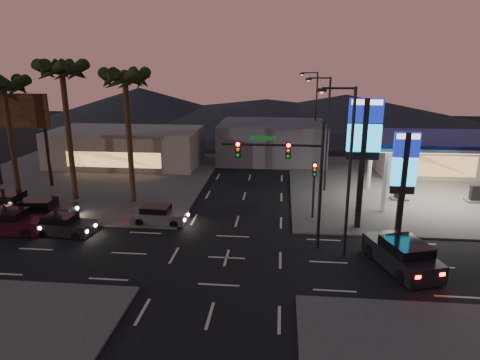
# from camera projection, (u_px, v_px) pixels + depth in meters

# --- Properties ---
(ground) EXTENTS (140.00, 140.00, 0.00)m
(ground) POSITION_uv_depth(u_px,v_px,m) (227.00, 258.00, 25.49)
(ground) COLOR black
(ground) RESTS_ON ground
(corner_lot_ne) EXTENTS (24.00, 24.00, 0.12)m
(corner_lot_ne) POSITION_uv_depth(u_px,v_px,m) (421.00, 187.00, 39.27)
(corner_lot_ne) COLOR #47443F
(corner_lot_ne) RESTS_ON ground
(corner_lot_nw) EXTENTS (24.00, 24.00, 0.12)m
(corner_lot_nw) POSITION_uv_depth(u_px,v_px,m) (87.00, 178.00, 42.31)
(corner_lot_nw) COLOR #47443F
(corner_lot_nw) RESTS_ON ground
(gas_station) EXTENTS (12.20, 8.20, 5.47)m
(gas_station) POSITION_uv_depth(u_px,v_px,m) (444.00, 142.00, 34.07)
(gas_station) COLOR silver
(gas_station) RESTS_ON ground
(convenience_store) EXTENTS (10.00, 6.00, 4.00)m
(convenience_store) POSITION_uv_depth(u_px,v_px,m) (429.00, 155.00, 43.34)
(convenience_store) COLOR #726B5B
(convenience_store) RESTS_ON ground
(pylon_sign_tall) EXTENTS (2.20, 0.35, 9.00)m
(pylon_sign_tall) POSITION_uv_depth(u_px,v_px,m) (364.00, 138.00, 28.20)
(pylon_sign_tall) COLOR black
(pylon_sign_tall) RESTS_ON ground
(pylon_sign_short) EXTENTS (1.60, 0.35, 7.00)m
(pylon_sign_short) POSITION_uv_depth(u_px,v_px,m) (404.00, 168.00, 27.48)
(pylon_sign_short) COLOR black
(pylon_sign_short) RESTS_ON ground
(traffic_signal_mast) EXTENTS (6.10, 0.39, 8.00)m
(traffic_signal_mast) POSITION_uv_depth(u_px,v_px,m) (292.00, 166.00, 25.61)
(traffic_signal_mast) COLOR black
(traffic_signal_mast) RESTS_ON ground
(pedestal_signal) EXTENTS (0.32, 0.39, 4.30)m
(pedestal_signal) POSITION_uv_depth(u_px,v_px,m) (314.00, 181.00, 30.85)
(pedestal_signal) COLOR black
(pedestal_signal) RESTS_ON ground
(streetlight_near) EXTENTS (2.14, 0.25, 10.00)m
(streetlight_near) POSITION_uv_depth(u_px,v_px,m) (347.00, 163.00, 24.24)
(streetlight_near) COLOR black
(streetlight_near) RESTS_ON ground
(streetlight_mid) EXTENTS (2.14, 0.25, 10.00)m
(streetlight_mid) POSITION_uv_depth(u_px,v_px,m) (325.00, 128.00, 36.69)
(streetlight_mid) COLOR black
(streetlight_mid) RESTS_ON ground
(streetlight_far) EXTENTS (2.14, 0.25, 10.00)m
(streetlight_far) POSITION_uv_depth(u_px,v_px,m) (314.00, 109.00, 50.09)
(streetlight_far) COLOR black
(streetlight_far) RESTS_ON ground
(palm_a) EXTENTS (4.41, 4.41, 10.86)m
(palm_a) POSITION_uv_depth(u_px,v_px,m) (125.00, 86.00, 32.86)
(palm_a) COLOR black
(palm_a) RESTS_ON ground
(palm_b) EXTENTS (4.41, 4.41, 11.46)m
(palm_b) POSITION_uv_depth(u_px,v_px,m) (63.00, 78.00, 33.19)
(palm_b) COLOR black
(palm_b) RESTS_ON ground
(palm_c) EXTENTS (4.41, 4.41, 10.26)m
(palm_c) POSITION_uv_depth(u_px,v_px,m) (4.00, 92.00, 33.96)
(palm_c) COLOR black
(palm_c) RESTS_ON ground
(billboard) EXTENTS (6.00, 0.30, 8.50)m
(billboard) POSITION_uv_depth(u_px,v_px,m) (17.00, 118.00, 38.15)
(billboard) COLOR black
(billboard) RESTS_ON ground
(building_far_west) EXTENTS (16.00, 8.00, 4.00)m
(building_far_west) POSITION_uv_depth(u_px,v_px,m) (127.00, 147.00, 47.33)
(building_far_west) COLOR #726B5B
(building_far_west) RESTS_ON ground
(building_far_mid) EXTENTS (12.00, 9.00, 4.40)m
(building_far_mid) POSITION_uv_depth(u_px,v_px,m) (272.00, 141.00, 49.59)
(building_far_mid) COLOR #4C4C51
(building_far_mid) RESTS_ON ground
(hill_left) EXTENTS (40.00, 40.00, 6.00)m
(hill_left) POSITION_uv_depth(u_px,v_px,m) (140.00, 103.00, 84.48)
(hill_left) COLOR black
(hill_left) RESTS_ON ground
(hill_right) EXTENTS (50.00, 50.00, 5.00)m
(hill_right) POSITION_uv_depth(u_px,v_px,m) (346.00, 108.00, 80.82)
(hill_right) COLOR black
(hill_right) RESTS_ON ground
(hill_center) EXTENTS (60.00, 60.00, 4.00)m
(hill_center) POSITION_uv_depth(u_px,v_px,m) (266.00, 110.00, 82.38)
(hill_center) COLOR black
(hill_center) RESTS_ON ground
(car_lane_a_front) EXTENTS (4.19, 2.04, 1.33)m
(car_lane_a_front) POSITION_uv_depth(u_px,v_px,m) (64.00, 225.00, 28.82)
(car_lane_a_front) COLOR black
(car_lane_a_front) RESTS_ON ground
(car_lane_a_mid) EXTENTS (4.78, 2.06, 1.55)m
(car_lane_a_mid) POSITION_uv_depth(u_px,v_px,m) (11.00, 222.00, 29.07)
(car_lane_a_mid) COLOR #330E16
(car_lane_a_mid) RESTS_ON ground
(car_lane_b_front) EXTENTS (4.09, 1.84, 1.31)m
(car_lane_b_front) POSITION_uv_depth(u_px,v_px,m) (159.00, 215.00, 30.71)
(car_lane_b_front) COLOR #555457
(car_lane_b_front) RESTS_ON ground
(car_lane_b_mid) EXTENTS (4.77, 2.20, 1.52)m
(car_lane_b_mid) POSITION_uv_depth(u_px,v_px,m) (42.00, 210.00, 31.53)
(car_lane_b_mid) COLOR black
(car_lane_b_mid) RESTS_ON ground
(car_lane_b_rear) EXTENTS (5.12, 2.20, 1.66)m
(car_lane_b_rear) POSITION_uv_depth(u_px,v_px,m) (9.00, 204.00, 32.55)
(car_lane_b_rear) COLOR black
(car_lane_b_rear) RESTS_ON ground
(suv_station) EXTENTS (3.64, 5.55, 1.72)m
(suv_station) POSITION_uv_depth(u_px,v_px,m) (402.00, 255.00, 24.05)
(suv_station) COLOR black
(suv_station) RESTS_ON ground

